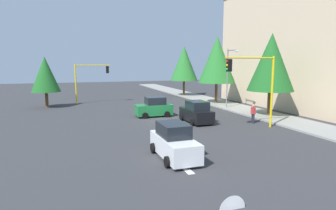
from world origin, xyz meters
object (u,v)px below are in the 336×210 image
at_px(tree_opposite_side, 45,74).
at_px(car_black, 196,113).
at_px(street_lamp_curbside, 229,72).
at_px(car_green, 154,108).
at_px(tree_roadside_far, 184,64).
at_px(tree_roadside_near, 271,62).
at_px(traffic_signal_far_right, 90,76).
at_px(tree_roadside_mid, 217,60).
at_px(car_white, 174,142).
at_px(pedestrian_crossing, 253,113).
at_px(traffic_signal_near_left, 255,78).

bearing_deg(tree_opposite_side, car_black, 43.35).
distance_m(street_lamp_curbside, car_green, 10.29).
bearing_deg(tree_roadside_far, car_green, -31.64).
bearing_deg(tree_opposite_side, tree_roadside_near, 56.93).
relative_size(car_green, car_black, 0.92).
bearing_deg(traffic_signal_far_right, tree_roadside_mid, 68.99).
height_order(tree_roadside_far, car_white, tree_roadside_far).
height_order(tree_roadside_far, car_green, tree_roadside_far).
relative_size(tree_opposite_side, tree_roadside_far, 0.76).
bearing_deg(street_lamp_curbside, tree_roadside_mid, 169.67).
bearing_deg(traffic_signal_far_right, tree_roadside_near, 45.22).
height_order(traffic_signal_far_right, car_white, traffic_signal_far_right).
distance_m(tree_opposite_side, tree_roadside_near, 25.69).
relative_size(traffic_signal_far_right, tree_opposite_side, 0.85).
relative_size(tree_roadside_mid, pedestrian_crossing, 5.19).
height_order(street_lamp_curbside, pedestrian_crossing, street_lamp_curbside).
bearing_deg(tree_opposite_side, street_lamp_curbside, 67.45).
bearing_deg(tree_roadside_far, traffic_signal_near_left, -8.92).
relative_size(tree_roadside_near, pedestrian_crossing, 4.86).
bearing_deg(tree_roadside_mid, street_lamp_curbside, -10.33).
relative_size(tree_roadside_far, pedestrian_crossing, 4.77).
relative_size(tree_roadside_near, car_black, 2.09).
xyz_separation_m(street_lamp_curbside, car_black, (5.81, -6.79, -3.45)).
distance_m(tree_roadside_near, tree_roadside_mid, 10.02).
bearing_deg(pedestrian_crossing, tree_opposite_side, -131.89).
distance_m(traffic_signal_far_right, tree_opposite_side, 5.74).
height_order(car_white, pedestrian_crossing, car_white).
bearing_deg(car_black, street_lamp_curbside, 130.56).
bearing_deg(car_green, car_white, -11.47).
relative_size(car_green, car_white, 0.86).
relative_size(traffic_signal_far_right, tree_roadside_mid, 0.59).
distance_m(traffic_signal_near_left, pedestrian_crossing, 3.95).
bearing_deg(car_green, traffic_signal_near_left, 37.28).
distance_m(tree_roadside_near, car_black, 9.28).
relative_size(car_white, pedestrian_crossing, 2.47).
bearing_deg(car_green, tree_opposite_side, -133.22).
bearing_deg(traffic_signal_far_right, car_green, 23.70).
height_order(street_lamp_curbside, tree_opposite_side, street_lamp_curbside).
xyz_separation_m(traffic_signal_near_left, tree_opposite_side, (-18.00, -16.73, -0.14)).
bearing_deg(traffic_signal_near_left, traffic_signal_far_right, -150.41).
distance_m(tree_roadside_near, car_white, 16.70).
relative_size(street_lamp_curbside, tree_roadside_near, 0.85).
xyz_separation_m(traffic_signal_far_right, car_black, (16.20, 8.03, -2.82)).
distance_m(street_lamp_curbside, tree_opposite_side, 21.88).
distance_m(traffic_signal_near_left, tree_roadside_near, 6.35).
height_order(car_black, car_white, same).
relative_size(tree_roadside_mid, car_green, 2.43).
bearing_deg(pedestrian_crossing, tree_roadside_mid, 166.42).
xyz_separation_m(car_green, car_white, (12.79, -2.60, 0.00)).
distance_m(traffic_signal_near_left, car_white, 10.45).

